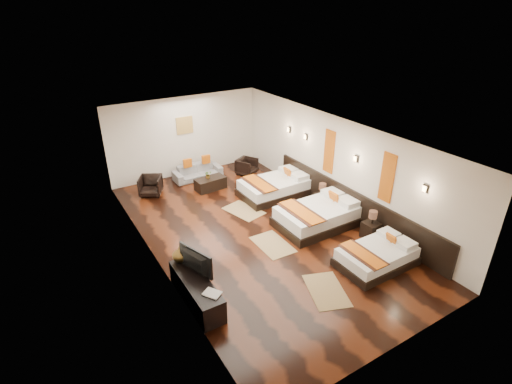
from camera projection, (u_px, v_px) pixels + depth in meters
floor at (256, 231)px, 10.75m from camera, size 5.50×9.50×0.01m
ceiling at (255, 133)px, 9.51m from camera, size 5.50×9.50×0.01m
back_wall at (185, 136)px, 13.76m from camera, size 5.50×0.01×2.80m
left_wall at (152, 212)px, 8.84m from camera, size 0.01×9.50×2.80m
right_wall at (336, 164)px, 11.42m from camera, size 0.01×9.50×2.80m
headboard_panel at (350, 204)px, 11.21m from camera, size 0.08×6.60×0.90m
bed_near at (377, 256)px, 9.30m from camera, size 1.85×1.17×0.71m
bed_mid at (319, 215)px, 10.94m from camera, size 2.32×1.46×0.88m
bed_far at (275, 187)px, 12.62m from camera, size 2.19×1.38×0.84m
nightstand_a at (371, 228)px, 10.34m from camera, size 0.41×0.41×0.80m
nightstand_b at (322, 199)px, 11.88m from camera, size 0.40×0.40×0.79m
jute_mat_near at (326, 290)px, 8.54m from camera, size 1.12×1.39×0.01m
jute_mat_mid at (273, 244)px, 10.15m from camera, size 0.77×1.21×0.01m
jute_mat_far at (244, 211)px, 11.78m from camera, size 1.02×1.35×0.01m
tv_console at (196, 291)px, 8.13m from camera, size 0.50×1.80×0.55m
tv at (192, 263)px, 8.09m from camera, size 0.43×0.94×0.55m
book at (209, 297)px, 7.52m from camera, size 0.39×0.42×0.03m
figurine at (180, 253)px, 8.54m from camera, size 0.43×0.43×0.38m
sofa at (198, 172)px, 13.83m from camera, size 1.71×0.68×0.50m
armchair_left at (151, 186)px, 12.63m from camera, size 0.93×0.94×0.63m
armchair_right at (247, 167)px, 14.12m from camera, size 0.88×0.89×0.60m
coffee_table at (210, 184)px, 13.05m from camera, size 1.04×0.58×0.40m
table_plant at (208, 174)px, 12.91m from camera, size 0.25×0.23×0.26m
orange_panel_a at (387, 178)px, 9.82m from camera, size 0.04×0.40×1.30m
orange_panel_b at (329, 152)px, 11.51m from camera, size 0.04×0.40×1.30m
sconce_near at (425, 189)px, 8.90m from camera, size 0.07×0.12×0.18m
sconce_mid at (356, 159)px, 10.59m from camera, size 0.07×0.12×0.18m
sconce_far at (306, 137)px, 12.27m from camera, size 0.07×0.12×0.18m
sconce_lounge at (289, 130)px, 12.96m from camera, size 0.07×0.12×0.18m
gold_artwork at (185, 125)px, 13.57m from camera, size 0.60×0.04×0.60m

